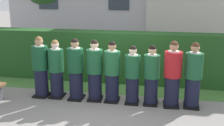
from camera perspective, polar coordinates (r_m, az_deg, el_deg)
The scene contains 12 objects.
ground_plane at distance 7.64m, azimuth 0.00°, elevation -7.65°, with size 60.00×60.00×0.00m, color gray.
student_front_row_0 at distance 7.99m, azimuth -14.18°, elevation -1.02°, with size 0.44×0.50×1.68m.
student_front_row_1 at distance 7.84m, azimuth -11.16°, elevation -1.45°, with size 0.42×0.47×1.60m.
student_front_row_2 at distance 7.60m, azimuth -7.33°, elevation -1.54°, with size 0.43×0.53×1.66m.
student_front_row_3 at distance 7.50m, azimuth -3.50°, elevation -1.77°, with size 0.43×0.53×1.64m.
student_front_row_4 at distance 7.40m, azimuth 0.03°, elevation -2.06°, with size 0.42×0.47×1.62m.
student_front_row_5 at distance 7.30m, azimuth 4.14°, elevation -2.68°, with size 0.40×0.45×1.53m.
student_front_row_6 at distance 7.27m, azimuth 7.94°, elevation -2.75°, with size 0.40×0.49×1.55m.
student_in_red_blazer at distance 7.23m, azimuth 12.09°, elevation -2.51°, with size 0.44×0.50×1.68m.
student_front_row_8 at distance 7.30m, azimuth 16.03°, elevation -2.70°, with size 0.43×0.53×1.66m.
hedge at distance 9.03m, azimuth 2.16°, elevation 1.20°, with size 11.47×0.70×1.61m.
lawn_strip at distance 8.50m, azimuth 1.25°, elevation -5.27°, with size 11.47×0.90×0.01m, color #477A38.
Camera 1 is at (1.38, -6.94, 2.87)m, focal length 45.40 mm.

